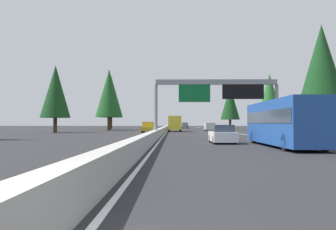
% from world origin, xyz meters
% --- Properties ---
extents(ground_plane, '(320.00, 320.00, 0.00)m').
position_xyz_m(ground_plane, '(60.00, 0.00, 0.00)').
color(ground_plane, '#262628').
extents(median_barrier, '(180.00, 0.56, 0.90)m').
position_xyz_m(median_barrier, '(80.00, 0.30, 0.45)').
color(median_barrier, '#ADAAA3').
rests_on(median_barrier, ground).
extents(shoulder_stripe_right, '(160.00, 0.16, 0.01)m').
position_xyz_m(shoulder_stripe_right, '(70.00, -11.52, 0.01)').
color(shoulder_stripe_right, silver).
rests_on(shoulder_stripe_right, ground).
extents(shoulder_stripe_median, '(160.00, 0.16, 0.01)m').
position_xyz_m(shoulder_stripe_median, '(70.00, -0.25, 0.01)').
color(shoulder_stripe_median, silver).
rests_on(shoulder_stripe_median, ground).
extents(sign_gantry_overhead, '(0.50, 12.68, 6.05)m').
position_xyz_m(sign_gantry_overhead, '(32.32, -6.04, 4.82)').
color(sign_gantry_overhead, gray).
rests_on(sign_gantry_overhead, ground).
extents(bus_near_center, '(11.50, 2.55, 3.10)m').
position_xyz_m(bus_near_center, '(20.52, -9.00, 1.72)').
color(bus_near_center, '#1E4793').
rests_on(bus_near_center, ground).
extents(sedan_mid_left, '(4.40, 1.80, 1.47)m').
position_xyz_m(sedan_mid_left, '(24.58, -5.40, 0.68)').
color(sedan_mid_left, white).
rests_on(sedan_mid_left, ground).
extents(minivan_distant_a, '(5.00, 1.95, 1.69)m').
position_xyz_m(minivan_distant_a, '(71.77, -9.24, 0.95)').
color(minivan_distant_a, silver).
rests_on(minivan_distant_a, ground).
extents(sedan_far_right, '(4.40, 1.80, 1.47)m').
position_xyz_m(sedan_far_right, '(100.66, -1.69, 0.68)').
color(sedan_far_right, red).
rests_on(sedan_far_right, ground).
extents(pickup_mid_right, '(5.60, 2.00, 1.86)m').
position_xyz_m(pickup_mid_right, '(109.92, -5.27, 0.91)').
color(pickup_mid_right, slate).
rests_on(pickup_mid_right, ground).
extents(box_truck_near_right, '(8.50, 2.40, 2.95)m').
position_xyz_m(box_truck_near_right, '(64.25, -1.78, 1.61)').
color(box_truck_near_right, gold).
rests_on(box_truck_near_right, ground).
extents(oncoming_near, '(4.40, 1.80, 1.47)m').
position_xyz_m(oncoming_near, '(67.36, 2.85, 0.68)').
color(oncoming_near, slate).
rests_on(oncoming_near, ground).
extents(oncoming_far, '(5.60, 2.00, 1.86)m').
position_xyz_m(oncoming_far, '(58.17, 2.94, 0.91)').
color(oncoming_far, '#AD931E').
rests_on(oncoming_far, ground).
extents(conifer_right_near, '(5.79, 5.79, 13.16)m').
position_xyz_m(conifer_right_near, '(37.61, -18.81, 8.00)').
color(conifer_right_near, '#4C3823').
rests_on(conifer_right_near, ground).
extents(conifer_right_mid, '(4.73, 4.73, 10.75)m').
position_xyz_m(conifer_right_mid, '(61.45, -19.22, 6.53)').
color(conifer_right_mid, '#4C3823').
rests_on(conifer_right_mid, ground).
extents(conifer_right_far, '(5.25, 5.25, 11.93)m').
position_xyz_m(conifer_right_far, '(92.92, -17.01, 7.25)').
color(conifer_right_far, '#4C3823').
rests_on(conifer_right_far, ground).
extents(conifer_left_near, '(5.11, 5.11, 11.61)m').
position_xyz_m(conifer_left_near, '(56.72, 18.79, 7.06)').
color(conifer_left_near, '#4C3823').
rests_on(conifer_left_near, ground).
extents(conifer_left_mid, '(6.04, 6.04, 13.73)m').
position_xyz_m(conifer_left_mid, '(75.34, 12.93, 8.35)').
color(conifer_left_mid, '#4C3823').
rests_on(conifer_left_mid, ground).
extents(conifer_left_far, '(6.39, 6.39, 14.51)m').
position_xyz_m(conifer_left_far, '(91.37, 15.31, 8.83)').
color(conifer_left_far, '#4C3823').
rests_on(conifer_left_far, ground).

